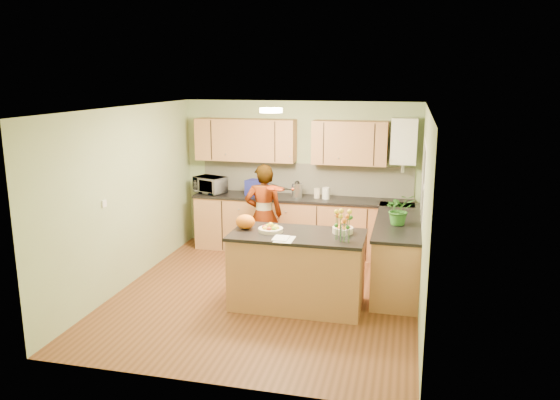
# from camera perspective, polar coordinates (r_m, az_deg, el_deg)

# --- Properties ---
(floor) EXTENTS (4.50, 4.50, 0.00)m
(floor) POSITION_cam_1_polar(r_m,az_deg,el_deg) (7.51, -1.46, -9.87)
(floor) COLOR #573118
(floor) RESTS_ON ground
(ceiling) EXTENTS (4.00, 4.50, 0.02)m
(ceiling) POSITION_cam_1_polar(r_m,az_deg,el_deg) (6.94, -1.58, 9.54)
(ceiling) COLOR silver
(ceiling) RESTS_ON wall_back
(wall_back) EXTENTS (4.00, 0.02, 2.50)m
(wall_back) POSITION_cam_1_polar(r_m,az_deg,el_deg) (9.27, 2.08, 2.58)
(wall_back) COLOR #94A576
(wall_back) RESTS_ON floor
(wall_front) EXTENTS (4.00, 0.02, 2.50)m
(wall_front) POSITION_cam_1_polar(r_m,az_deg,el_deg) (5.07, -8.13, -6.28)
(wall_front) COLOR #94A576
(wall_front) RESTS_ON floor
(wall_left) EXTENTS (0.02, 4.50, 2.50)m
(wall_left) POSITION_cam_1_polar(r_m,az_deg,el_deg) (7.87, -15.73, 0.25)
(wall_left) COLOR #94A576
(wall_left) RESTS_ON floor
(wall_right) EXTENTS (0.02, 4.50, 2.50)m
(wall_right) POSITION_cam_1_polar(r_m,az_deg,el_deg) (6.90, 14.76, -1.43)
(wall_right) COLOR #94A576
(wall_right) RESTS_ON floor
(back_counter) EXTENTS (3.64, 0.62, 0.94)m
(back_counter) POSITION_cam_1_polar(r_m,az_deg,el_deg) (9.14, 2.28, -2.59)
(back_counter) COLOR #A67042
(back_counter) RESTS_ON floor
(right_counter) EXTENTS (0.62, 2.24, 0.94)m
(right_counter) POSITION_cam_1_polar(r_m,az_deg,el_deg) (7.93, 12.16, -5.30)
(right_counter) COLOR #A67042
(right_counter) RESTS_ON floor
(splashback) EXTENTS (3.60, 0.02, 0.52)m
(splashback) POSITION_cam_1_polar(r_m,az_deg,el_deg) (9.25, 2.67, 2.23)
(splashback) COLOR beige
(splashback) RESTS_ON back_counter
(upper_cabinets) EXTENTS (3.20, 0.34, 0.70)m
(upper_cabinets) POSITION_cam_1_polar(r_m,az_deg,el_deg) (9.05, 0.80, 6.18)
(upper_cabinets) COLOR #A67042
(upper_cabinets) RESTS_ON wall_back
(boiler) EXTENTS (0.40, 0.30, 0.86)m
(boiler) POSITION_cam_1_polar(r_m,az_deg,el_deg) (8.84, 12.83, 6.01)
(boiler) COLOR white
(boiler) RESTS_ON wall_back
(window_right) EXTENTS (0.01, 1.30, 1.05)m
(window_right) POSITION_cam_1_polar(r_m,az_deg,el_deg) (7.42, 14.76, 1.93)
(window_right) COLOR white
(window_right) RESTS_ON wall_right
(light_switch) EXTENTS (0.02, 0.09, 0.09)m
(light_switch) POSITION_cam_1_polar(r_m,az_deg,el_deg) (7.35, -17.90, -0.36)
(light_switch) COLOR white
(light_switch) RESTS_ON wall_left
(ceiling_lamp) EXTENTS (0.30, 0.30, 0.07)m
(ceiling_lamp) POSITION_cam_1_polar(r_m,az_deg,el_deg) (7.23, -0.95, 9.36)
(ceiling_lamp) COLOR #FFEABF
(ceiling_lamp) RESTS_ON ceiling
(peninsula_island) EXTENTS (1.69, 0.86, 0.97)m
(peninsula_island) POSITION_cam_1_polar(r_m,az_deg,el_deg) (7.02, 1.82, -7.29)
(peninsula_island) COLOR #A67042
(peninsula_island) RESTS_ON floor
(fruit_dish) EXTENTS (0.31, 0.31, 0.11)m
(fruit_dish) POSITION_cam_1_polar(r_m,az_deg,el_deg) (6.93, -0.98, -2.96)
(fruit_dish) COLOR beige
(fruit_dish) RESTS_ON peninsula_island
(orange_bowl) EXTENTS (0.26, 0.26, 0.15)m
(orange_bowl) POSITION_cam_1_polar(r_m,az_deg,el_deg) (6.91, 6.59, -2.93)
(orange_bowl) COLOR beige
(orange_bowl) RESTS_ON peninsula_island
(flower_vase) EXTENTS (0.24, 0.24, 0.44)m
(flower_vase) POSITION_cam_1_polar(r_m,az_deg,el_deg) (6.53, 6.72, -1.82)
(flower_vase) COLOR silver
(flower_vase) RESTS_ON peninsula_island
(orange_bag) EXTENTS (0.26, 0.22, 0.19)m
(orange_bag) POSITION_cam_1_polar(r_m,az_deg,el_deg) (7.06, -3.64, -2.28)
(orange_bag) COLOR orange
(orange_bag) RESTS_ON peninsula_island
(papers) EXTENTS (0.22, 0.30, 0.01)m
(papers) POSITION_cam_1_polar(r_m,az_deg,el_deg) (6.61, 0.47, -4.12)
(papers) COLOR white
(papers) RESTS_ON peninsula_island
(violinist) EXTENTS (0.66, 0.52, 1.60)m
(violinist) POSITION_cam_1_polar(r_m,az_deg,el_deg) (8.45, -1.71, -1.57)
(violinist) COLOR #EDAA91
(violinist) RESTS_ON floor
(violin) EXTENTS (0.64, 0.56, 0.16)m
(violin) POSITION_cam_1_polar(r_m,az_deg,el_deg) (8.08, -0.77, 1.25)
(violin) COLOR #4E1504
(violin) RESTS_ON violinist
(microwave) EXTENTS (0.60, 0.51, 0.28)m
(microwave) POSITION_cam_1_polar(r_m,az_deg,el_deg) (9.40, -7.32, 1.58)
(microwave) COLOR white
(microwave) RESTS_ON back_counter
(blue_box) EXTENTS (0.38, 0.33, 0.26)m
(blue_box) POSITION_cam_1_polar(r_m,az_deg,el_deg) (9.15, -2.48, 1.29)
(blue_box) COLOR navy
(blue_box) RESTS_ON back_counter
(kettle) EXTENTS (0.17, 0.17, 0.33)m
(kettle) POSITION_cam_1_polar(r_m,az_deg,el_deg) (8.98, 1.80, 1.09)
(kettle) COLOR #B0B0B4
(kettle) RESTS_ON back_counter
(jar_cream) EXTENTS (0.13, 0.13, 0.16)m
(jar_cream) POSITION_cam_1_polar(r_m,az_deg,el_deg) (8.97, 3.90, 0.71)
(jar_cream) COLOR beige
(jar_cream) RESTS_ON back_counter
(jar_white) EXTENTS (0.14, 0.14, 0.19)m
(jar_white) POSITION_cam_1_polar(r_m,az_deg,el_deg) (8.91, 4.82, 0.71)
(jar_white) COLOR white
(jar_white) RESTS_ON back_counter
(potted_plant) EXTENTS (0.49, 0.46, 0.43)m
(potted_plant) POSITION_cam_1_polar(r_m,az_deg,el_deg) (7.49, 12.35, -0.95)
(potted_plant) COLOR #2F7025
(potted_plant) RESTS_ON right_counter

